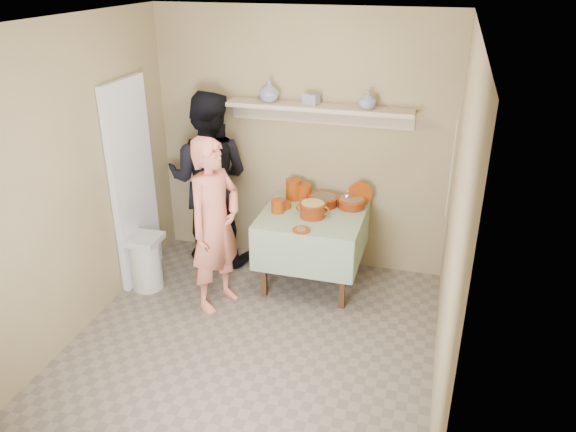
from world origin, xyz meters
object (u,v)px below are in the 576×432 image
(person_helper, at_px, (209,179))
(cazuela_rice, at_px, (313,208))
(trash_bin, at_px, (146,262))
(serving_table, at_px, (313,224))
(person_cook, at_px, (215,225))

(person_helper, bearing_deg, cazuela_rice, 161.27)
(cazuela_rice, bearing_deg, trash_bin, -163.57)
(person_helper, xyz_separation_m, serving_table, (1.15, -0.20, -0.27))
(serving_table, xyz_separation_m, trash_bin, (-1.54, -0.54, -0.36))
(person_cook, height_order, trash_bin, person_cook)
(cazuela_rice, xyz_separation_m, trash_bin, (-1.55, -0.46, -0.56))
(serving_table, bearing_deg, person_cook, -140.70)
(trash_bin, bearing_deg, person_helper, 62.55)
(person_cook, height_order, person_helper, person_helper)
(person_helper, height_order, serving_table, person_helper)
(person_cook, bearing_deg, person_helper, 46.62)
(person_cook, bearing_deg, serving_table, -30.12)
(person_helper, distance_m, trash_bin, 1.05)
(person_cook, height_order, serving_table, person_cook)
(person_cook, distance_m, trash_bin, 0.95)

